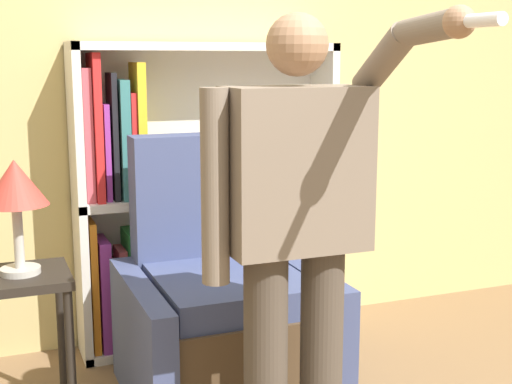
% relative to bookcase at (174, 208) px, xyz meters
% --- Properties ---
extents(wall_back, '(8.00, 0.06, 2.80)m').
position_rel_bookcase_xyz_m(wall_back, '(0.39, 0.16, 0.68)').
color(wall_back, tan).
rests_on(wall_back, ground_plane).
extents(bookcase, '(1.34, 0.28, 1.54)m').
position_rel_bookcase_xyz_m(bookcase, '(0.00, 0.00, 0.00)').
color(bookcase, silver).
rests_on(bookcase, ground_plane).
extents(armchair, '(0.84, 0.84, 1.13)m').
position_rel_bookcase_xyz_m(armchair, '(0.04, -0.61, -0.36)').
color(armchair, '#4C3823').
rests_on(armchair, ground_plane).
extents(person_standing, '(0.62, 0.78, 1.61)m').
position_rel_bookcase_xyz_m(person_standing, '(0.06, -1.36, 0.21)').
color(person_standing, '#473D33').
rests_on(person_standing, ground_plane).
extents(side_table, '(0.37, 0.37, 0.64)m').
position_rel_bookcase_xyz_m(side_table, '(-0.79, -0.63, -0.22)').
color(side_table, black).
rests_on(side_table, ground_plane).
extents(table_lamp, '(0.25, 0.25, 0.45)m').
position_rel_bookcase_xyz_m(table_lamp, '(-0.79, -0.63, 0.26)').
color(table_lamp, '#B7B2A8').
rests_on(table_lamp, side_table).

